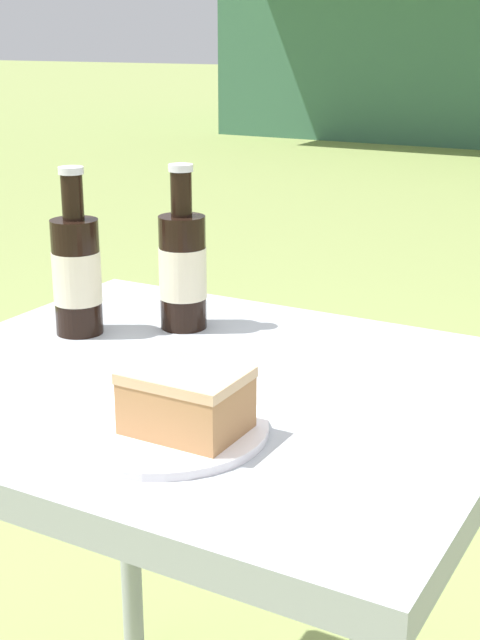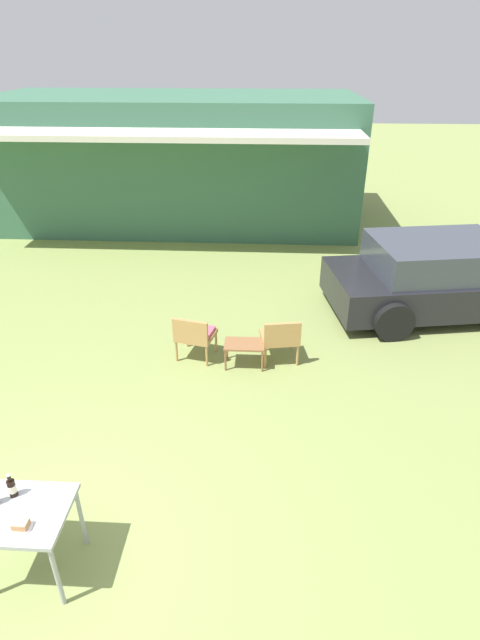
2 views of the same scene
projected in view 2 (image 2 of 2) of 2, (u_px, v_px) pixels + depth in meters
ground_plane at (39, 569)px, 4.50m from camera, size 60.00×60.00×0.00m
cabin_building at (176, 159)px, 13.01m from camera, size 9.14×5.30×3.09m
parked_car at (441, 278)px, 8.62m from camera, size 4.16×2.46×1.30m
wicker_chair_cushioned at (195, 334)px, 7.35m from camera, size 0.63×0.59×0.72m
wicker_chair_plain at (280, 337)px, 7.27m from camera, size 0.60×0.56×0.72m
garden_side_table at (244, 346)px, 7.23m from camera, size 0.58×0.37×0.37m
patio_table at (23, 519)px, 4.18m from camera, size 0.78×0.67×0.75m
cake_on_plate at (20, 525)px, 3.99m from camera, size 0.23×0.23×0.08m
cola_bottle_near at (12, 488)px, 4.25m from camera, size 0.07×0.07×0.24m
fork at (8, 529)px, 3.99m from camera, size 0.19×0.02×0.01m
loose_bottle_cap at (16, 509)px, 4.16m from camera, size 0.03×0.03×0.01m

